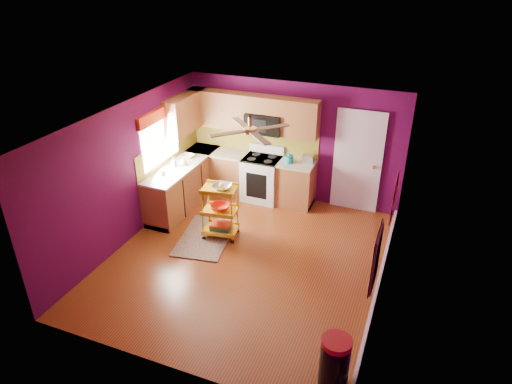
% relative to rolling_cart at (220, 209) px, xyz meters
% --- Properties ---
extents(ground, '(5.00, 5.00, 0.00)m').
position_rel_rolling_cart_xyz_m(ground, '(0.72, -0.51, -0.57)').
color(ground, '#652A0F').
rests_on(ground, ground).
extents(room_envelope, '(4.54, 5.04, 2.52)m').
position_rel_rolling_cart_xyz_m(room_envelope, '(0.75, -0.51, 1.06)').
color(room_envelope, '#4F093C').
rests_on(room_envelope, ground).
extents(lower_cabinets, '(2.81, 2.31, 0.94)m').
position_rel_rolling_cart_xyz_m(lower_cabinets, '(-0.62, 1.31, -0.14)').
color(lower_cabinets, brown).
rests_on(lower_cabinets, ground).
extents(electric_range, '(0.76, 0.66, 1.13)m').
position_rel_rolling_cart_xyz_m(electric_range, '(0.17, 1.66, -0.09)').
color(electric_range, white).
rests_on(electric_range, ground).
extents(upper_cabinetry, '(2.80, 2.30, 1.26)m').
position_rel_rolling_cart_xyz_m(upper_cabinetry, '(-0.52, 1.66, 1.23)').
color(upper_cabinetry, brown).
rests_on(upper_cabinetry, ground).
extents(left_window, '(0.08, 1.35, 1.08)m').
position_rel_rolling_cart_xyz_m(left_window, '(-1.50, 0.54, 1.17)').
color(left_window, white).
rests_on(left_window, ground).
extents(panel_door, '(0.95, 0.11, 2.15)m').
position_rel_rolling_cart_xyz_m(panel_door, '(2.07, 1.96, 0.45)').
color(panel_door, white).
rests_on(panel_door, ground).
extents(right_wall_art, '(0.04, 2.74, 1.04)m').
position_rel_rolling_cart_xyz_m(right_wall_art, '(2.95, -0.85, 0.87)').
color(right_wall_art, black).
rests_on(right_wall_art, ground).
extents(ceiling_fan, '(1.01, 1.01, 0.26)m').
position_rel_rolling_cart_xyz_m(ceiling_fan, '(0.72, -0.31, 1.72)').
color(ceiling_fan, '#BF8C3F').
rests_on(ceiling_fan, ground).
extents(shag_rug, '(1.09, 1.55, 0.02)m').
position_rel_rolling_cart_xyz_m(shag_rug, '(-0.25, -0.17, -0.56)').
color(shag_rug, black).
rests_on(shag_rug, ground).
extents(rolling_cart, '(0.68, 0.54, 1.11)m').
position_rel_rolling_cart_xyz_m(rolling_cart, '(0.00, 0.00, 0.00)').
color(rolling_cart, gold).
rests_on(rolling_cart, ground).
extents(trash_can, '(0.44, 0.45, 0.70)m').
position_rel_rolling_cart_xyz_m(trash_can, '(2.69, -2.47, -0.22)').
color(trash_can, black).
rests_on(trash_can, ground).
extents(teal_kettle, '(0.18, 0.18, 0.21)m').
position_rel_rolling_cart_xyz_m(teal_kettle, '(0.75, 1.65, 0.45)').
color(teal_kettle, teal).
rests_on(teal_kettle, lower_cabinets).
extents(toaster, '(0.22, 0.15, 0.18)m').
position_rel_rolling_cart_xyz_m(toaster, '(1.12, 1.78, 0.46)').
color(toaster, beige).
rests_on(toaster, lower_cabinets).
extents(soap_bottle_a, '(0.09, 0.09, 0.19)m').
position_rel_rolling_cart_xyz_m(soap_bottle_a, '(-1.31, 0.63, 0.46)').
color(soap_bottle_a, '#EA3F72').
rests_on(soap_bottle_a, lower_cabinets).
extents(soap_bottle_b, '(0.13, 0.13, 0.16)m').
position_rel_rolling_cart_xyz_m(soap_bottle_b, '(-1.16, 0.76, 0.45)').
color(soap_bottle_b, white).
rests_on(soap_bottle_b, lower_cabinets).
extents(counter_dish, '(0.24, 0.24, 0.06)m').
position_rel_rolling_cart_xyz_m(counter_dish, '(-1.26, 1.13, 0.40)').
color(counter_dish, white).
rests_on(counter_dish, lower_cabinets).
extents(counter_cup, '(0.12, 0.12, 0.10)m').
position_rel_rolling_cart_xyz_m(counter_cup, '(-1.30, 0.19, 0.42)').
color(counter_cup, white).
rests_on(counter_cup, lower_cabinets).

